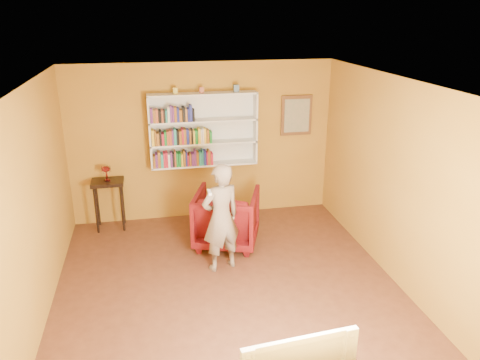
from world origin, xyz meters
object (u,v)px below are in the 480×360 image
at_px(ruby_lustre, 106,170).
at_px(person, 221,218).
at_px(armchair, 227,218).
at_px(bookshelf, 203,129).
at_px(television, 295,359).
at_px(console_table, 108,189).

bearing_deg(ruby_lustre, person, -45.75).
bearing_deg(person, armchair, -125.17).
xyz_separation_m(bookshelf, television, (0.15, -4.66, -0.83)).
bearing_deg(television, console_table, 106.42).
bearing_deg(armchair, person, 93.35).
relative_size(bookshelf, person, 1.15).
bearing_deg(bookshelf, television, -88.11).
bearing_deg(ruby_lustre, television, -68.48).
distance_m(armchair, television, 3.58).
bearing_deg(person, ruby_lustre, -65.31).
relative_size(bookshelf, armchair, 1.86).
distance_m(bookshelf, console_table, 1.86).
distance_m(bookshelf, television, 4.74).
bearing_deg(bookshelf, person, -90.12).
height_order(console_table, person, person).
distance_m(ruby_lustre, armchair, 2.13).
height_order(armchair, person, person).
bearing_deg(person, television, 73.60).
bearing_deg(ruby_lustre, console_table, 116.57).
relative_size(console_table, ruby_lustre, 3.45).
bearing_deg(armchair, console_table, -8.36).
distance_m(ruby_lustre, person, 2.33).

